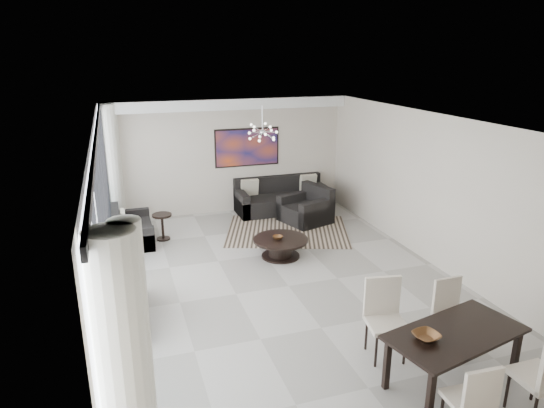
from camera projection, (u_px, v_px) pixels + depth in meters
name	position (u px, v px, depth m)	size (l,w,h in m)	color
room_shell	(315.00, 206.00, 8.31)	(6.00, 9.00, 2.90)	#A8A39B
window_wall	(112.00, 226.00, 7.31)	(0.37, 8.95, 2.90)	silver
soffit	(228.00, 104.00, 11.67)	(5.98, 0.40, 0.26)	white
painting	(247.00, 147.00, 12.31)	(1.68, 0.04, 0.98)	#C5481B
chandelier	(262.00, 132.00, 10.25)	(0.66, 0.66, 0.71)	silver
rug	(287.00, 231.00, 11.24)	(2.74, 2.11, 0.01)	black
coffee_table	(281.00, 246.00, 9.78)	(1.11, 1.11, 0.39)	black
bowl_coffee	(278.00, 237.00, 9.70)	(0.21, 0.21, 0.07)	brown
sofa_main	(282.00, 200.00, 12.60)	(2.37, 0.97, 0.86)	black
loveseat	(131.00, 231.00, 10.54)	(0.82, 1.46, 0.73)	black
armchair	(307.00, 210.00, 11.77)	(1.26, 1.29, 0.87)	black
side_table	(162.00, 222.00, 10.63)	(0.43, 0.43, 0.59)	black
tv_console	(126.00, 302.00, 7.50)	(0.49, 1.74, 0.54)	black
television	(134.00, 265.00, 7.44)	(1.05, 0.14, 0.60)	gray
dining_table	(455.00, 338.00, 5.92)	(1.89, 1.23, 0.73)	black
dining_chair_sw	(474.00, 397.00, 5.04)	(0.46, 0.46, 0.95)	beige
dining_chair_nw	(384.00, 311.00, 6.54)	(0.58, 0.58, 1.09)	beige
dining_chair_ne	(450.00, 307.00, 6.79)	(0.46, 0.46, 0.97)	beige
bowl_dining	(426.00, 336.00, 5.73)	(0.31, 0.31, 0.08)	brown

